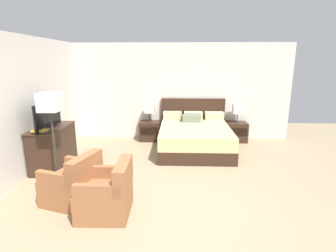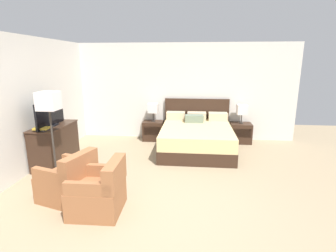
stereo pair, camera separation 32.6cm
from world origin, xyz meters
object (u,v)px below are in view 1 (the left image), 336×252
Objects in this scene: table_lamp_left at (150,108)px; book_blue_cover at (40,130)px; armchair_companion at (108,194)px; nightstand_right at (236,132)px; book_red_cover at (40,132)px; floor_lamp at (50,109)px; table_lamp_right at (238,109)px; tv at (48,115)px; bed at (194,137)px; armchair_by_window at (74,184)px; nightstand_left at (150,131)px; dresser at (53,147)px.

table_lamp_left reaches higher than book_blue_cover.
nightstand_right is at bearing 54.28° from armchair_companion.
table_lamp_left is at bearing 52.84° from book_red_cover.
book_blue_cover is 0.75m from floor_lamp.
table_lamp_right is at bearing 36.93° from floor_lamp.
table_lamp_right is at bearing 54.29° from armchair_companion.
book_red_cover is (-1.73, -2.28, -0.03)m from table_lamp_left.
armchair_companion is (1.50, -1.53, -0.78)m from tv.
nightstand_right is at bearing 31.65° from bed.
armchair_by_window and armchair_companion have the same top height.
bed is at bearing 28.79° from book_red_cover.
floor_lamp is at bearing -115.68° from nightstand_left.
floor_lamp is at bearing -143.07° from table_lamp_right.
table_lamp_right is 4.45m from tv.
armchair_companion is (1.50, -1.59, -0.14)m from dresser.
nightstand_left is at bearing -179.96° from table_lamp_right.
armchair_by_window is at bearing -134.14° from table_lamp_right.
nightstand_right is at bearing -0.04° from table_lamp_left.
bed is 2.62× the size of armchair_companion.
table_lamp_right reaches higher than book_blue_cover.
dresser is 0.57m from book_red_cover.
table_lamp_right is at bearing 29.64° from book_red_cover.
book_red_cover reaches higher than armchair_companion.
nightstand_right is 0.70× the size of armchair_companion.
nightstand_left is at bearing 52.82° from book_red_cover.
dresser is (-4.00, -1.88, -0.44)m from table_lamp_right.
tv is (0.00, -0.06, 0.64)m from dresser.
table_lamp_left is at bearing 64.33° from floor_lamp.
floor_lamp is (-0.48, 0.50, 1.04)m from armchair_by_window.
book_red_cover is (-2.87, -1.58, 0.52)m from bed.
nightstand_left is at bearing 52.93° from book_blue_cover.
floor_lamp reaches higher than nightstand_left.
bed is at bearing -148.29° from table_lamp_right.
tv reaches higher than armchair_by_window.
book_red_cover is at bearing 135.63° from armchair_by_window.
dresser is at bearing -132.42° from table_lamp_left.
tv is (-2.86, -1.24, 0.75)m from bed.
nightstand_right is at bearing 25.19° from dresser.
tv is at bearing -154.08° from nightstand_right.
bed reaches higher than armchair_by_window.
bed is 1.45m from table_lamp_left.
book_blue_cover is at bearing -150.34° from nightstand_right.
bed is 4.14× the size of table_lamp_left.
bed is 7.68× the size of book_blue_cover.
tv is at bearing 134.47° from armchair_companion.
nightstand_left is 1.11× the size of table_lamp_right.
table_lamp_left reaches higher than nightstand_right.
dresser is 1.47× the size of armchair_companion.
dresser is (-1.72, -1.88, 0.17)m from nightstand_left.
table_lamp_left is 0.50× the size of tv.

